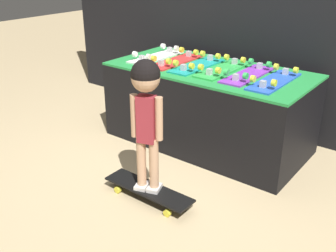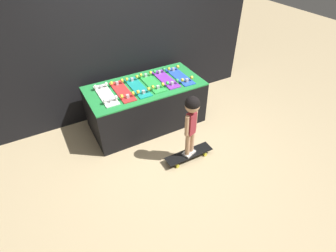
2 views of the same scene
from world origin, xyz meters
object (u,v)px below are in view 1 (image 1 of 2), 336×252
skateboard_purple_on_rack (248,74)px  skateboard_on_floor (148,190)px  child (146,102)px  skateboard_white_on_rack (156,56)px  skateboard_red_on_rack (175,60)px  skateboard_teal_on_rack (197,65)px  skateboard_blue_on_rack (274,80)px  skateboard_green_on_rack (222,69)px

skateboard_purple_on_rack → skateboard_on_floor: size_ratio=0.90×
skateboard_purple_on_rack → child: size_ratio=0.67×
child → skateboard_white_on_rack: bearing=107.3°
skateboard_red_on_rack → skateboard_teal_on_rack: size_ratio=1.00×
skateboard_teal_on_rack → skateboard_blue_on_rack: size_ratio=1.00×
skateboard_red_on_rack → skateboard_blue_on_rack: (0.98, -0.01, 0.00)m
skateboard_red_on_rack → skateboard_purple_on_rack: 0.74m
skateboard_red_on_rack → skateboard_green_on_rack: (0.49, 0.02, 0.00)m
skateboard_purple_on_rack → skateboard_red_on_rack: bearing=-178.8°
skateboard_blue_on_rack → skateboard_red_on_rack: bearing=179.1°
skateboard_white_on_rack → skateboard_on_floor: 1.48m
skateboard_white_on_rack → child: 1.32m
skateboard_green_on_rack → skateboard_blue_on_rack: bearing=-3.8°
child → skateboard_green_on_rack: bearing=73.4°
skateboard_on_floor → skateboard_purple_on_rack: bearing=79.3°
skateboard_white_on_rack → skateboard_blue_on_rack: 1.23m
skateboard_red_on_rack → child: (0.54, -1.04, 0.02)m
skateboard_teal_on_rack → skateboard_blue_on_rack: bearing=-0.9°
skateboard_green_on_rack → child: 1.06m
skateboard_red_on_rack → skateboard_green_on_rack: bearing=2.1°
skateboard_purple_on_rack → skateboard_teal_on_rack: bearing=-178.0°
skateboard_purple_on_rack → child: 1.08m
skateboard_white_on_rack → skateboard_purple_on_rack: (0.98, -0.00, 0.00)m
skateboard_on_floor → skateboard_green_on_rack: bearing=92.5°
child → skateboard_purple_on_rack: bearing=60.3°
skateboard_red_on_rack → skateboard_blue_on_rack: 0.98m
skateboard_red_on_rack → skateboard_teal_on_rack: same height
skateboard_teal_on_rack → skateboard_blue_on_rack: (0.74, -0.01, 0.00)m
skateboard_purple_on_rack → skateboard_blue_on_rack: same height
skateboard_green_on_rack → child: child is taller
skateboard_purple_on_rack → skateboard_on_floor: bearing=-100.7°
skateboard_blue_on_rack → skateboard_on_floor: bearing=-113.4°
skateboard_red_on_rack → skateboard_green_on_rack: size_ratio=1.00×
skateboard_on_floor → skateboard_red_on_rack: bearing=117.2°
skateboard_blue_on_rack → skateboard_on_floor: 1.30m
skateboard_teal_on_rack → skateboard_blue_on_rack: 0.74m
skateboard_purple_on_rack → skateboard_blue_on_rack: size_ratio=1.00×
skateboard_teal_on_rack → skateboard_on_floor: size_ratio=0.90×
skateboard_red_on_rack → skateboard_blue_on_rack: same height
skateboard_blue_on_rack → skateboard_on_floor: (-0.44, -1.03, -0.67)m
skateboard_blue_on_rack → skateboard_on_floor: skateboard_blue_on_rack is taller
skateboard_teal_on_rack → skateboard_green_on_rack: 0.25m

